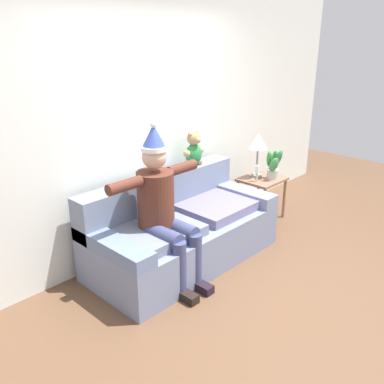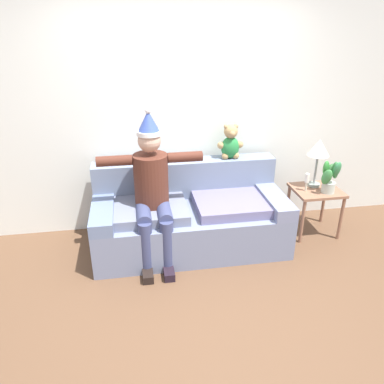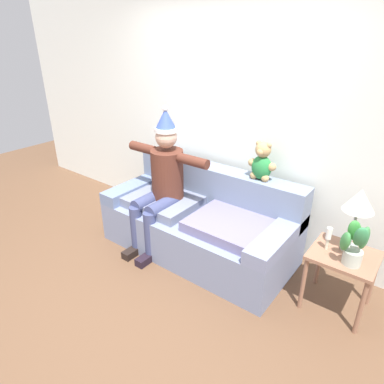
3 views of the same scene
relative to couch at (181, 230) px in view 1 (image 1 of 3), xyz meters
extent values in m
plane|color=brown|center=(0.00, -1.01, -0.33)|extent=(10.00, 10.00, 0.00)
cube|color=silver|center=(0.00, 0.54, 1.02)|extent=(7.00, 0.10, 2.70)
cube|color=slate|center=(0.00, -0.05, -0.11)|extent=(1.99, 0.93, 0.44)
cube|color=slate|center=(0.00, 0.29, 0.32)|extent=(1.99, 0.24, 0.41)
cube|color=slate|center=(-0.89, -0.05, 0.18)|extent=(0.22, 0.93, 0.13)
cube|color=slate|center=(0.89, -0.05, 0.18)|extent=(0.22, 0.93, 0.13)
cube|color=slate|center=(-0.45, -0.10, 0.16)|extent=(0.80, 0.65, 0.10)
cube|color=slate|center=(0.45, -0.10, 0.16)|extent=(0.80, 0.65, 0.10)
cylinder|color=#51281D|center=(-0.39, -0.07, 0.47)|extent=(0.34, 0.34, 0.52)
sphere|color=tan|center=(-0.39, -0.07, 0.87)|extent=(0.22, 0.22, 0.22)
cylinder|color=white|center=(-0.39, -0.07, 0.95)|extent=(0.23, 0.23, 0.04)
cone|color=#354B9F|center=(-0.39, -0.07, 1.06)|extent=(0.21, 0.21, 0.20)
sphere|color=white|center=(-0.39, -0.07, 1.16)|extent=(0.06, 0.06, 0.06)
cylinder|color=#3B4269|center=(-0.49, -0.27, 0.21)|extent=(0.14, 0.40, 0.14)
cylinder|color=#3B4269|center=(-0.49, -0.47, -0.06)|extent=(0.13, 0.13, 0.54)
cube|color=black|center=(-0.49, -0.55, -0.29)|extent=(0.10, 0.24, 0.08)
cylinder|color=#3B4269|center=(-0.29, -0.27, 0.21)|extent=(0.14, 0.40, 0.14)
cylinder|color=#3B4269|center=(-0.29, -0.47, -0.06)|extent=(0.13, 0.13, 0.54)
cube|color=black|center=(-0.29, -0.55, -0.29)|extent=(0.10, 0.24, 0.08)
cylinder|color=#51281D|center=(-0.73, -0.07, 0.69)|extent=(0.34, 0.10, 0.10)
cylinder|color=#51281D|center=(-0.05, -0.07, 0.69)|extent=(0.34, 0.10, 0.10)
ellipsoid|color=#257C3B|center=(0.50, 0.29, 0.64)|extent=(0.20, 0.16, 0.24)
sphere|color=tan|center=(0.50, 0.29, 0.82)|extent=(0.15, 0.15, 0.15)
sphere|color=tan|center=(0.50, 0.23, 0.81)|extent=(0.07, 0.07, 0.07)
sphere|color=tan|center=(0.45, 0.29, 0.88)|extent=(0.05, 0.05, 0.05)
sphere|color=tan|center=(0.55, 0.29, 0.88)|extent=(0.05, 0.05, 0.05)
sphere|color=tan|center=(0.40, 0.29, 0.67)|extent=(0.08, 0.08, 0.08)
sphere|color=tan|center=(0.44, 0.26, 0.56)|extent=(0.08, 0.08, 0.08)
sphere|color=tan|center=(0.61, 0.29, 0.67)|extent=(0.08, 0.08, 0.08)
sphere|color=tan|center=(0.56, 0.26, 0.56)|extent=(0.08, 0.08, 0.08)
cube|color=#8C5F48|center=(1.43, 0.00, 0.19)|extent=(0.51, 0.46, 0.03)
cylinder|color=#8C5F48|center=(1.21, -0.20, -0.08)|extent=(0.04, 0.04, 0.51)
cylinder|color=#8C5F48|center=(1.66, -0.20, -0.08)|extent=(0.04, 0.04, 0.51)
cylinder|color=#8C5F48|center=(1.21, 0.20, -0.08)|extent=(0.04, 0.04, 0.51)
cylinder|color=#8C5F48|center=(1.66, 0.20, -0.08)|extent=(0.04, 0.04, 0.51)
cylinder|color=gray|center=(1.44, 0.09, 0.22)|extent=(0.14, 0.14, 0.03)
cylinder|color=gray|center=(1.44, 0.09, 0.40)|extent=(0.02, 0.02, 0.33)
cone|color=#EEE4CF|center=(1.44, 0.09, 0.66)|extent=(0.24, 0.24, 0.18)
cylinder|color=#B1BCAE|center=(1.50, -0.10, 0.27)|extent=(0.14, 0.14, 0.12)
ellipsoid|color=#35763E|center=(1.55, -0.11, 0.47)|extent=(0.08, 0.14, 0.20)
ellipsoid|color=#447A46|center=(1.52, -0.06, 0.44)|extent=(0.17, 0.11, 0.21)
ellipsoid|color=#378938|center=(1.47, -0.06, 0.47)|extent=(0.14, 0.14, 0.20)
ellipsoid|color=#3B8641|center=(1.44, -0.15, 0.41)|extent=(0.14, 0.16, 0.20)
ellipsoid|color=#337F49|center=(1.54, -0.16, 0.49)|extent=(0.12, 0.14, 0.20)
cylinder|color=beige|center=(1.29, -0.02, 0.26)|extent=(0.02, 0.02, 0.10)
cylinder|color=white|center=(1.29, -0.02, 0.36)|extent=(0.04, 0.04, 0.10)
camera|label=1|loc=(-2.73, -2.76, 1.89)|focal=39.17mm
camera|label=2|loc=(-0.56, -3.52, 1.91)|focal=35.20mm
camera|label=3|loc=(1.82, -2.53, 1.82)|focal=31.62mm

